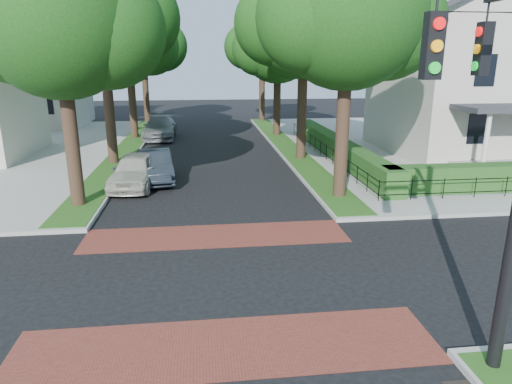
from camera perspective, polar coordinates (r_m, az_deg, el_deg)
ground at (r=12.97m, az=-4.51°, el=-10.68°), size 120.00×120.00×0.00m
sidewalk_ne at (r=36.91m, az=26.04°, el=5.53°), size 30.00×30.00×0.15m
crosswalk_far at (r=15.89m, az=-5.00°, el=-5.47°), size 9.00×2.20×0.01m
crosswalk_near at (r=10.21m, az=-3.71°, el=-18.75°), size 9.00×2.20×0.01m
grass_strip_ne at (r=31.72m, az=3.84°, el=5.80°), size 1.60×29.80×0.02m
grass_strip_nw at (r=31.60m, az=-15.88°, el=5.18°), size 1.60×29.80×0.02m
tree_right_near at (r=19.81m, az=11.58°, el=21.01°), size 7.75×6.67×10.66m
tree_right_mid at (r=27.56m, az=6.18°, el=20.53°), size 8.25×7.09×11.22m
tree_right_far at (r=36.30m, az=2.84°, el=17.82°), size 7.25×6.23×9.74m
tree_right_back at (r=45.22m, az=0.87°, el=17.96°), size 7.50×6.45×10.20m
tree_left_near at (r=19.52m, az=-23.03°, el=19.13°), size 7.50×6.45×10.20m
tree_left_mid at (r=27.40m, az=-18.53°, el=20.62°), size 8.00×6.88×11.48m
tree_left_far at (r=36.16m, az=-15.51°, el=17.63°), size 7.00×6.02×9.86m
tree_left_back at (r=45.12m, az=-13.82°, el=17.71°), size 7.75×6.66×10.44m
hedge_main_road at (r=28.23m, az=10.00°, el=5.52°), size 1.00×18.00×1.20m
fence_main_road at (r=28.04m, az=8.42°, el=5.21°), size 0.06×18.00×0.90m
house_victorian at (r=32.79m, az=27.24°, el=14.76°), size 13.00×13.05×12.48m
house_left_far at (r=46.13m, az=-26.69°, el=13.51°), size 10.00×9.00×10.14m
parked_car_front at (r=22.44m, az=-14.89°, el=2.63°), size 2.33×4.88×1.61m
parked_car_middle at (r=23.33m, az=-12.55°, el=3.18°), size 2.28×4.80×1.52m
parked_car_rear at (r=36.28m, az=-11.92°, el=7.89°), size 2.38×5.83×1.69m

